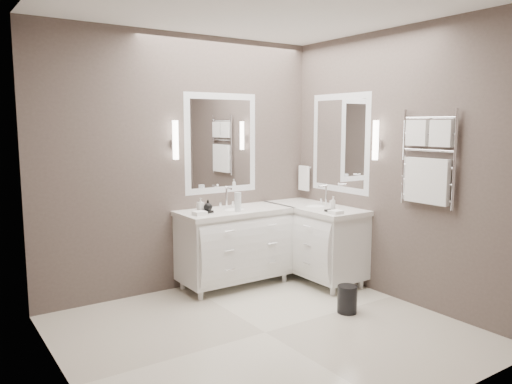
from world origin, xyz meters
TOP-DOWN VIEW (x-y plane):
  - floor at (0.00, 0.00)m, footprint 3.20×3.00m
  - ceiling at (0.00, 0.00)m, footprint 3.20×3.00m
  - wall_back at (0.00, 1.50)m, footprint 3.20×0.01m
  - wall_front at (0.00, -1.50)m, footprint 3.20×0.01m
  - wall_left at (-1.60, 0.00)m, footprint 0.01×3.00m
  - wall_right at (1.60, 0.00)m, footprint 0.01×3.00m
  - vanity_back at (0.45, 1.23)m, footprint 1.24×0.59m
  - vanity_right at (1.33, 0.90)m, footprint 0.59×1.24m
  - mirror_back at (0.45, 1.49)m, footprint 0.90×0.02m
  - mirror_right at (1.59, 0.80)m, footprint 0.02×0.90m
  - sconce_back at (-0.13, 1.43)m, footprint 0.06×0.06m
  - sconce_right at (1.53, 0.22)m, footprint 0.06×0.06m
  - towel_bar_corner at (1.54, 1.36)m, footprint 0.03×0.22m
  - towel_ladder at (1.55, -0.40)m, footprint 0.06×0.58m
  - waste_bin at (0.90, -0.06)m, footprint 0.23×0.23m
  - amenity_tray_back at (0.07, 1.20)m, footprint 0.17×0.14m
  - amenity_tray_right at (1.22, 0.50)m, footprint 0.12×0.15m
  - water_bottle at (0.41, 1.08)m, footprint 0.09×0.09m
  - soap_bottle_a at (0.04, 1.22)m, footprint 0.06×0.06m
  - soap_bottle_b at (0.10, 1.17)m, footprint 0.10×0.10m
  - soap_bottle_c at (1.22, 0.50)m, footprint 0.06×0.06m

SIDE VIEW (x-z plane):
  - floor at x=0.00m, z-range -0.01..0.00m
  - waste_bin at x=0.90m, z-range 0.00..0.26m
  - vanity_back at x=0.45m, z-range 0.00..0.97m
  - vanity_right at x=1.33m, z-range 0.00..0.97m
  - amenity_tray_right at x=1.22m, z-range 0.85..0.87m
  - amenity_tray_back at x=0.07m, z-range 0.85..0.87m
  - soap_bottle_b at x=0.10m, z-range 0.87..0.99m
  - soap_bottle_a at x=0.04m, z-range 0.87..1.01m
  - soap_bottle_c at x=1.22m, z-range 0.87..1.02m
  - water_bottle at x=0.41m, z-range 0.85..1.05m
  - towel_bar_corner at x=1.54m, z-range 0.97..1.27m
  - wall_back at x=0.00m, z-range 0.00..2.70m
  - wall_front at x=0.00m, z-range 0.00..2.70m
  - wall_left at x=-1.60m, z-range 0.00..2.70m
  - wall_right at x=1.60m, z-range 0.00..2.70m
  - towel_ladder at x=1.55m, z-range 0.94..1.84m
  - mirror_back at x=0.45m, z-range 1.00..2.10m
  - mirror_right at x=1.59m, z-range 1.00..2.10m
  - sconce_back at x=-0.13m, z-range 1.39..1.79m
  - sconce_right at x=1.53m, z-range 1.39..1.79m
  - ceiling at x=0.00m, z-range 2.70..2.71m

